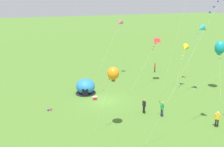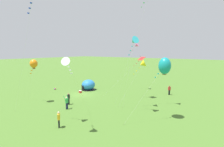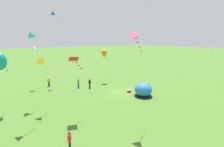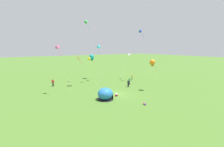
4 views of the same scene
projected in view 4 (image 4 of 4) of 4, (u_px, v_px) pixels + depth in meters
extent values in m
plane|color=#477028|center=(117.00, 94.00, 29.34)|extent=(300.00, 300.00, 0.00)
ellipsoid|color=#2672BF|center=(105.00, 94.00, 26.15)|extent=(2.70, 2.60, 2.10)
cylinder|color=black|center=(105.00, 99.00, 26.32)|extent=(2.81, 2.81, 0.10)
cube|color=black|center=(112.00, 96.00, 26.54)|extent=(0.38, 0.79, 1.10)
cube|color=red|center=(116.00, 95.00, 28.13)|extent=(0.48, 0.60, 0.38)
cube|color=white|center=(116.00, 94.00, 28.10)|extent=(0.49, 0.61, 0.06)
cylinder|color=purple|center=(145.00, 104.00, 23.69)|extent=(0.25, 0.34, 0.22)
sphere|color=tan|center=(144.00, 103.00, 23.91)|extent=(0.19, 0.19, 0.19)
cylinder|color=#D83F3F|center=(144.00, 103.00, 23.90)|extent=(0.24, 0.24, 0.06)
cylinder|color=tan|center=(144.00, 104.00, 23.77)|extent=(0.07, 0.07, 0.17)
cylinder|color=tan|center=(145.00, 104.00, 23.86)|extent=(0.07, 0.07, 0.17)
cylinder|color=navy|center=(145.00, 105.00, 23.57)|extent=(0.09, 0.09, 0.13)
cylinder|color=navy|center=(146.00, 105.00, 23.64)|extent=(0.09, 0.09, 0.13)
cylinder|color=black|center=(53.00, 85.00, 35.17)|extent=(0.15, 0.15, 0.88)
cylinder|color=black|center=(53.00, 85.00, 35.18)|extent=(0.15, 0.15, 0.88)
cube|color=red|center=(53.00, 81.00, 35.05)|extent=(0.45, 0.41, 0.60)
sphere|color=brown|center=(53.00, 80.00, 34.98)|extent=(0.22, 0.22, 0.22)
cylinder|color=red|center=(52.00, 81.00, 35.05)|extent=(0.09, 0.09, 0.58)
cylinder|color=red|center=(54.00, 81.00, 35.05)|extent=(0.09, 0.09, 0.58)
cylinder|color=black|center=(132.00, 79.00, 42.02)|extent=(0.15, 0.15, 0.88)
cylinder|color=black|center=(132.00, 78.00, 42.21)|extent=(0.15, 0.15, 0.88)
cube|color=gold|center=(132.00, 76.00, 41.99)|extent=(0.43, 0.44, 0.60)
sphere|color=beige|center=(132.00, 74.00, 41.91)|extent=(0.22, 0.22, 0.22)
cylinder|color=gold|center=(132.00, 76.00, 41.74)|extent=(0.09, 0.09, 0.58)
cylinder|color=gold|center=(132.00, 76.00, 42.23)|extent=(0.09, 0.09, 0.58)
cylinder|color=black|center=(128.00, 85.00, 34.53)|extent=(0.15, 0.15, 0.88)
cylinder|color=black|center=(129.00, 85.00, 34.65)|extent=(0.15, 0.15, 0.88)
cube|color=black|center=(128.00, 82.00, 34.46)|extent=(0.40, 0.27, 0.60)
sphere|color=#9E7051|center=(128.00, 80.00, 34.39)|extent=(0.22, 0.22, 0.22)
cylinder|color=black|center=(128.00, 82.00, 34.31)|extent=(0.09, 0.09, 0.58)
cylinder|color=black|center=(129.00, 82.00, 34.61)|extent=(0.09, 0.09, 0.58)
cylinder|color=#1E2347|center=(130.00, 83.00, 36.66)|extent=(0.15, 0.15, 0.88)
cylinder|color=#1E2347|center=(129.00, 83.00, 36.55)|extent=(0.15, 0.15, 0.88)
cube|color=green|center=(129.00, 80.00, 36.48)|extent=(0.39, 0.26, 0.60)
sphere|color=beige|center=(129.00, 78.00, 36.41)|extent=(0.22, 0.22, 0.22)
cylinder|color=green|center=(131.00, 78.00, 36.44)|extent=(0.17, 0.39, 0.50)
cylinder|color=green|center=(129.00, 78.00, 36.13)|extent=(0.13, 0.39, 0.50)
cylinder|color=silver|center=(124.00, 69.00, 39.84)|extent=(6.66, 3.99, 6.86)
cylinder|color=brown|center=(118.00, 84.00, 36.99)|extent=(0.03, 0.03, 0.06)
cone|color=white|center=(129.00, 55.00, 42.69)|extent=(1.26, 1.21, 1.03)
cube|color=white|center=(128.00, 57.00, 42.37)|extent=(0.12, 0.21, 0.12)
cube|color=white|center=(128.00, 58.00, 42.10)|extent=(0.14, 0.21, 0.12)
cube|color=white|center=(127.00, 60.00, 41.83)|extent=(0.18, 0.18, 0.12)
cylinder|color=silver|center=(156.00, 77.00, 30.57)|extent=(0.07, 2.12, 6.00)
cylinder|color=brown|center=(159.00, 93.00, 30.19)|extent=(0.03, 0.03, 0.06)
ellipsoid|color=orange|center=(152.00, 62.00, 30.95)|extent=(1.12, 1.12, 1.24)
cube|color=brown|center=(152.00, 66.00, 31.07)|extent=(0.28, 0.28, 0.20)
cube|color=orange|center=(154.00, 65.00, 30.72)|extent=(0.20, 0.08, 0.12)
cube|color=orange|center=(155.00, 68.00, 30.52)|extent=(0.21, 0.11, 0.12)
cube|color=orange|center=(156.00, 70.00, 30.33)|extent=(0.21, 0.10, 0.12)
cylinder|color=silver|center=(96.00, 71.00, 38.27)|extent=(1.81, 2.74, 6.09)
cylinder|color=brown|center=(101.00, 83.00, 38.14)|extent=(0.03, 0.03, 0.06)
cone|color=yellow|center=(90.00, 59.00, 38.40)|extent=(1.38, 1.40, 1.17)
cube|color=yellow|center=(91.00, 61.00, 38.32)|extent=(0.21, 0.10, 0.12)
cube|color=yellow|center=(92.00, 63.00, 38.25)|extent=(0.17, 0.19, 0.12)
cube|color=yellow|center=(94.00, 65.00, 38.19)|extent=(0.21, 0.12, 0.12)
cylinder|color=silver|center=(99.00, 65.00, 39.15)|extent=(0.95, 2.13, 9.08)
cylinder|color=brown|center=(100.00, 83.00, 38.79)|extent=(0.03, 0.03, 0.06)
cone|color=#33B7D1|center=(99.00, 47.00, 39.50)|extent=(1.33, 1.41, 1.20)
cube|color=#33B7D1|center=(99.00, 50.00, 39.27)|extent=(0.20, 0.06, 0.12)
cube|color=#33B7D1|center=(99.00, 52.00, 39.07)|extent=(0.21, 0.13, 0.12)
cube|color=#33B7D1|center=(99.00, 54.00, 38.86)|extent=(0.19, 0.17, 0.12)
cylinder|color=silver|center=(100.00, 68.00, 43.39)|extent=(4.07, 2.82, 6.23)
cylinder|color=brown|center=(109.00, 79.00, 43.84)|extent=(0.03, 0.03, 0.06)
ellipsoid|color=teal|center=(92.00, 57.00, 42.93)|extent=(1.39, 1.39, 1.90)
cube|color=brown|center=(92.00, 60.00, 43.08)|extent=(0.35, 0.35, 0.25)
cube|color=teal|center=(93.00, 59.00, 42.99)|extent=(0.11, 0.21, 0.12)
cube|color=teal|center=(94.00, 60.00, 43.05)|extent=(0.11, 0.21, 0.12)
cube|color=teal|center=(96.00, 62.00, 43.11)|extent=(0.17, 0.19, 0.12)
cylinder|color=silver|center=(93.00, 53.00, 36.86)|extent=(0.98, 4.65, 15.26)
cylinder|color=brown|center=(100.00, 85.00, 36.49)|extent=(0.03, 0.03, 0.06)
cone|color=green|center=(87.00, 22.00, 37.21)|extent=(1.08, 1.12, 1.09)
cube|color=green|center=(88.00, 24.00, 37.05)|extent=(0.21, 0.12, 0.12)
cube|color=green|center=(89.00, 26.00, 36.91)|extent=(0.21, 0.08, 0.12)
cube|color=green|center=(89.00, 28.00, 36.78)|extent=(0.20, 0.15, 0.12)
cylinder|color=silver|center=(89.00, 73.00, 33.32)|extent=(2.86, 5.88, 6.65)
cylinder|color=brown|center=(101.00, 90.00, 32.22)|extent=(0.03, 0.03, 0.06)
cube|color=red|center=(78.00, 58.00, 34.42)|extent=(1.16, 1.24, 0.53)
cylinder|color=#332314|center=(78.00, 58.00, 34.42)|extent=(0.24, 0.46, 0.84)
cube|color=red|center=(79.00, 60.00, 34.27)|extent=(0.20, 0.15, 0.12)
cube|color=red|center=(81.00, 62.00, 34.14)|extent=(0.19, 0.17, 0.12)
cube|color=red|center=(82.00, 63.00, 34.02)|extent=(0.21, 0.14, 0.12)
cylinder|color=silver|center=(149.00, 58.00, 37.00)|extent=(0.53, 6.69, 13.10)
cylinder|color=brown|center=(157.00, 86.00, 35.21)|extent=(0.03, 0.03, 0.06)
cone|color=blue|center=(141.00, 32.00, 38.79)|extent=(0.95, 1.02, 1.07)
cube|color=blue|center=(142.00, 34.00, 38.51)|extent=(0.21, 0.12, 0.12)
cube|color=blue|center=(143.00, 35.00, 38.28)|extent=(0.20, 0.06, 0.12)
cube|color=blue|center=(144.00, 37.00, 38.05)|extent=(0.20, 0.07, 0.12)
cylinder|color=silver|center=(65.00, 73.00, 27.08)|extent=(0.92, 4.80, 8.92)
cylinder|color=brown|center=(73.00, 100.00, 26.10)|extent=(0.03, 0.03, 0.06)
cone|color=pink|center=(58.00, 48.00, 28.06)|extent=(1.08, 1.20, 1.11)
cube|color=pink|center=(59.00, 51.00, 27.84)|extent=(0.20, 0.15, 0.12)
cube|color=pink|center=(60.00, 53.00, 27.66)|extent=(0.21, 0.10, 0.12)
cube|color=pink|center=(61.00, 56.00, 27.48)|extent=(0.21, 0.09, 0.12)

